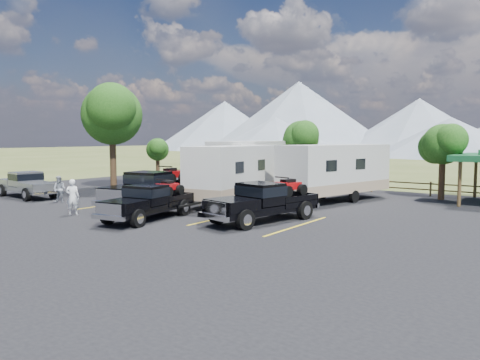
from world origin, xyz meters
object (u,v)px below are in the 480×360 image
Objects in this scene: rig_left at (151,188)px; rig_right at (264,201)px; person_a at (73,197)px; person_b at (59,189)px; pickup_silver at (27,184)px; tree_big_nw at (112,115)px; trailer_left at (250,165)px; trailer_right at (335,172)px; rig_center at (149,201)px; trailer_center at (236,173)px.

rig_right is (7.47, -0.03, -0.11)m from rig_left.
person_a reaches higher than person_b.
tree_big_nw is at bearing -178.37° from pickup_silver.
rig_right reaches higher than person_a.
tree_big_nw is 10.99m from trailer_left.
person_a is (-1.18, -13.86, -0.99)m from trailer_left.
trailer_right is at bearing 13.66° from person_b.
tree_big_nw reaches higher than rig_left.
rig_center is at bearing -54.30° from rig_left.
person_a is at bearing -105.10° from trailer_left.
trailer_right is 6.25× the size of person_b.
tree_big_nw is 18.02m from rig_right.
rig_center is 0.58× the size of trailer_center.
trailer_center is (2.96, -5.64, -0.12)m from trailer_left.
trailer_left is at bearing 139.72° from rig_right.
tree_big_nw reaches higher than person_b.
trailer_left is 1.06× the size of trailer_right.
tree_big_nw is 0.79× the size of trailer_right.
rig_right is at bearing -16.30° from tree_big_nw.
trailer_right is 16.60m from person_b.
pickup_silver is at bearing -56.90° from person_a.
rig_left reaches higher than rig_center.
rig_left is at bearing 126.02° from rig_center.
person_b is at bearing -63.54° from tree_big_nw.
pickup_silver is at bearing 166.17° from rig_center.
trailer_center reaches higher than person_a.
trailer_left is at bearing 39.23° from person_b.
tree_big_nw is 0.75× the size of trailer_left.
trailer_right is (4.33, 4.22, 0.02)m from trailer_center.
rig_left is at bearing -6.79° from person_b.
rig_center is 0.58× the size of trailer_right.
tree_big_nw is at bearing -89.37° from person_a.
pickup_silver is 3.59× the size of person_b.
rig_right is 3.47× the size of person_a.
tree_big_nw reaches higher than trailer_center.
rig_right is 1.10× the size of pickup_silver.
trailer_left is 13.94m from person_a.
tree_big_nw reaches higher than person_a.
tree_big_nw is 4.34× the size of person_a.
rig_left is 9.83m from pickup_silver.
tree_big_nw is 17.20m from trailer_right.
trailer_right reaches higher than trailer_center.
person_a is 1.14× the size of person_b.
trailer_left is at bearing 81.31° from rig_left.
trailer_left reaches higher than trailer_center.
trailer_right is (16.43, 3.45, -3.76)m from tree_big_nw.
pickup_silver reaches higher than person_b.
rig_center is 5.44m from rig_right.
rig_left is 1.22× the size of rig_center.
rig_right is at bearing 21.25° from rig_center.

